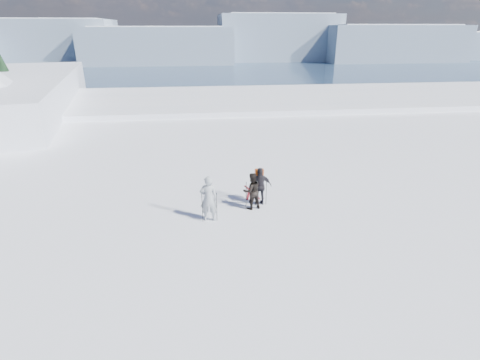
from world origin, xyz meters
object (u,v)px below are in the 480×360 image
at_px(skier_grey, 209,199).
at_px(skis_loose, 250,192).
at_px(skier_pack, 260,186).
at_px(skier_dark, 252,191).

height_order(skier_grey, skis_loose, skier_grey).
xyz_separation_m(skier_grey, skier_pack, (2.33, 1.24, -0.11)).
distance_m(skier_pack, skis_loose, 1.57).
bearing_deg(skis_loose, skier_grey, -129.45).
bearing_deg(skier_pack, skier_grey, 24.93).
relative_size(skier_dark, skier_pack, 0.96).
height_order(skier_dark, skis_loose, skier_dark).
height_order(skier_grey, skier_dark, skier_grey).
relative_size(skier_grey, skier_dark, 1.18).
relative_size(skier_pack, skis_loose, 1.03).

